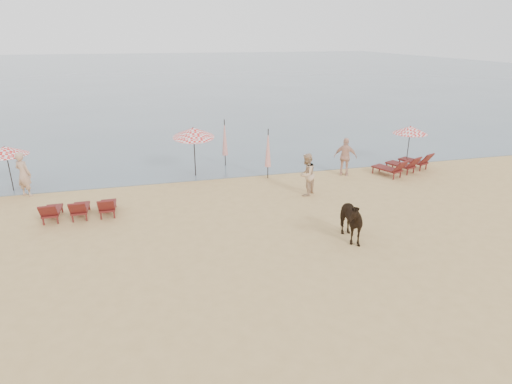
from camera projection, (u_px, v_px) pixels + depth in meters
The scene contains 13 objects.
ground at pixel (303, 295), 11.22m from camera, with size 120.00×120.00×0.00m, color tan.
sea at pixel (161, 68), 83.83m from camera, with size 160.00×140.00×0.06m, color #51606B.
lounger_cluster_left at pixel (80, 208), 15.80m from camera, with size 2.55×1.52×0.56m.
lounger_cluster_right at pixel (404, 164), 21.01m from camera, with size 3.20×2.58×0.61m.
umbrella_open_left_a at pixel (5, 151), 17.98m from camera, with size 1.79×1.79×2.03m.
umbrella_open_left_b at pixel (193, 132), 19.87m from camera, with size 1.94×1.98×2.47m.
umbrella_open_right at pixel (410, 130), 21.61m from camera, with size 1.71×1.71×2.09m.
umbrella_closed_left at pixel (225, 138), 21.65m from camera, with size 0.30×0.30×2.43m.
umbrella_closed_right at pixel (268, 148), 19.82m from camera, with size 0.29×0.29×2.37m.
cow at pixel (347, 219), 14.02m from camera, with size 0.80×1.75×1.48m, color black.
beachgoer_left at pixel (24, 174), 17.79m from camera, with size 0.69×0.45×1.90m, color tan.
beachgoer_right_a at pixel (306, 175), 17.92m from camera, with size 0.88×0.68×1.81m, color tan.
beachgoer_right_b at pixel (345, 157), 20.43m from camera, with size 1.08×0.45×1.84m, color tan.
Camera 1 is at (-3.60, -8.96, 6.46)m, focal length 30.00 mm.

